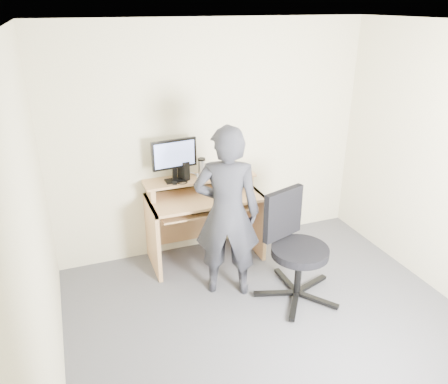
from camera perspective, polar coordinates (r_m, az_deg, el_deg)
ground at (r=3.95m, az=7.60°, el=-18.35°), size 3.50×3.50×0.00m
back_wall at (r=4.75m, az=-1.50°, el=6.72°), size 3.50×0.02×2.50m
ceiling at (r=2.95m, az=10.35°, el=20.72°), size 3.50×3.50×0.02m
desk at (r=4.76m, az=-2.80°, el=-2.39°), size 1.20×0.60×0.91m
monitor at (r=4.49m, az=-6.50°, el=4.61°), size 0.48×0.13×0.45m
external_drive at (r=4.59m, az=-5.30°, el=2.85°), size 0.11×0.15×0.20m
travel_mug at (r=4.66m, az=-2.92°, el=3.12°), size 0.09×0.09×0.18m
smartphone at (r=4.77m, az=1.21°, el=2.51°), size 0.08×0.14×0.01m
charger at (r=4.50m, az=-6.44°, el=1.22°), size 0.06×0.05×0.03m
headphones at (r=4.68m, az=-4.34°, el=2.07°), size 0.20×0.20×0.06m
keyboard at (r=4.57m, az=-1.89°, el=-1.88°), size 0.47×0.19×0.03m
mouse at (r=4.59m, az=0.82°, el=-0.34°), size 0.11×0.09×0.04m
office_chair at (r=4.16m, az=9.10°, el=-6.60°), size 0.81×0.78×1.02m
person at (r=4.03m, az=0.40°, el=-2.79°), size 0.72×0.61×1.68m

